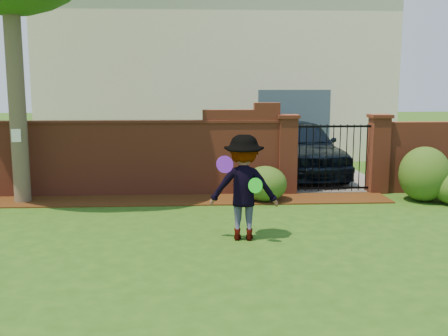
{
  "coord_description": "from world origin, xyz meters",
  "views": [
    {
      "loc": [
        0.22,
        -8.13,
        2.59
      ],
      "look_at": [
        0.76,
        1.4,
        1.05
      ],
      "focal_mm": 41.85,
      "sensor_mm": 36.0,
      "label": 1
    }
  ],
  "objects": [
    {
      "name": "man",
      "position": [
        1.02,
        0.33,
        0.88
      ],
      "size": [
        1.21,
        0.79,
        1.77
      ],
      "primitive_type": "imported",
      "rotation": [
        0.0,
        0.0,
        3.02
      ],
      "color": "gray",
      "rests_on": "ground"
    },
    {
      "name": "shrub_left",
      "position": [
        1.77,
        3.17,
        0.4
      ],
      "size": [
        0.97,
        0.97,
        0.79
      ],
      "primitive_type": "ellipsoid",
      "color": "#1F4815",
      "rests_on": "ground"
    },
    {
      "name": "car",
      "position": [
        3.17,
        6.23,
        0.81
      ],
      "size": [
        2.4,
        4.95,
        1.63
      ],
      "primitive_type": "imported",
      "rotation": [
        0.0,
        0.0,
        0.1
      ],
      "color": "black",
      "rests_on": "ground"
    },
    {
      "name": "driveway",
      "position": [
        3.5,
        8.0,
        0.01
      ],
      "size": [
        3.2,
        8.0,
        0.01
      ],
      "primitive_type": "cube",
      "color": "slate",
      "rests_on": "ground"
    },
    {
      "name": "pillar_left",
      "position": [
        2.4,
        4.0,
        0.96
      ],
      "size": [
        0.5,
        0.5,
        1.88
      ],
      "color": "brown",
      "rests_on": "ground"
    },
    {
      "name": "brick_wall",
      "position": [
        -2.01,
        4.0,
        0.93
      ],
      "size": [
        8.7,
        0.31,
        2.16
      ],
      "color": "brown",
      "rests_on": "ground"
    },
    {
      "name": "ground",
      "position": [
        0.0,
        0.0,
        -0.01
      ],
      "size": [
        80.0,
        80.0,
        0.01
      ],
      "primitive_type": "cube",
      "color": "#254C13",
      "rests_on": "ground"
    },
    {
      "name": "pillar_right",
      "position": [
        4.6,
        4.0,
        0.96
      ],
      "size": [
        0.5,
        0.5,
        1.88
      ],
      "color": "brown",
      "rests_on": "ground"
    },
    {
      "name": "frisbee_purple",
      "position": [
        0.69,
        0.09,
        1.32
      ],
      "size": [
        0.29,
        0.16,
        0.28
      ],
      "primitive_type": "cylinder",
      "rotation": [
        1.36,
        0.0,
        0.28
      ],
      "color": "purple",
      "rests_on": "man"
    },
    {
      "name": "frisbee_green",
      "position": [
        1.19,
        0.05,
        0.98
      ],
      "size": [
        0.24,
        0.18,
        0.25
      ],
      "primitive_type": "cylinder",
      "rotation": [
        1.43,
        0.0,
        -0.58
      ],
      "color": "#19C01D",
      "rests_on": "man"
    },
    {
      "name": "shrub_middle",
      "position": [
        5.31,
        3.01,
        0.61
      ],
      "size": [
        1.11,
        1.11,
        1.22
      ],
      "primitive_type": "ellipsoid",
      "color": "#1F4815",
      "rests_on": "ground"
    },
    {
      "name": "iron_gate",
      "position": [
        3.5,
        4.0,
        0.85
      ],
      "size": [
        1.78,
        0.03,
        1.6
      ],
      "color": "black",
      "rests_on": "ground"
    },
    {
      "name": "house",
      "position": [
        1.0,
        12.0,
        3.16
      ],
      "size": [
        12.4,
        6.4,
        6.3
      ],
      "color": "#EEE9C7",
      "rests_on": "ground"
    },
    {
      "name": "paper_notice",
      "position": [
        -3.6,
        3.21,
        1.5
      ],
      "size": [
        0.2,
        0.01,
        0.28
      ],
      "primitive_type": "cube",
      "color": "white",
      "rests_on": "tree"
    },
    {
      "name": "mulch_bed",
      "position": [
        -0.95,
        3.34,
        0.01
      ],
      "size": [
        11.1,
        1.08,
        0.03
      ],
      "primitive_type": "cube",
      "color": "#351B09",
      "rests_on": "ground"
    }
  ]
}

